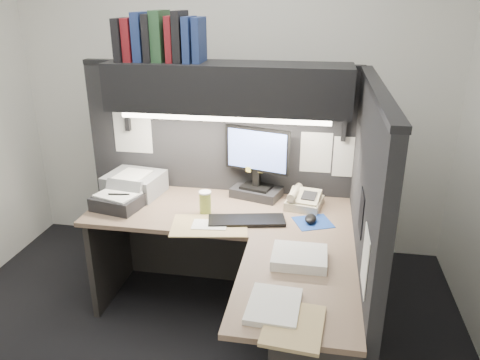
% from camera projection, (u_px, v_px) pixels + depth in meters
% --- Properties ---
extents(floor, '(3.50, 3.50, 0.00)m').
position_uv_depth(floor, '(186.00, 356.00, 2.83)').
color(floor, black).
rests_on(floor, ground).
extents(wall_back, '(3.50, 0.04, 2.70)m').
position_uv_depth(wall_back, '(231.00, 89.00, 3.71)').
color(wall_back, white).
rests_on(wall_back, floor).
extents(partition_back, '(1.90, 0.06, 1.60)m').
position_uv_depth(partition_back, '(221.00, 179.00, 3.39)').
color(partition_back, black).
rests_on(partition_back, floor).
extents(partition_right, '(0.06, 1.50, 1.60)m').
position_uv_depth(partition_right, '(362.00, 239.00, 2.55)').
color(partition_right, black).
rests_on(partition_right, floor).
extents(desk, '(1.70, 1.53, 0.73)m').
position_uv_depth(desk, '(256.00, 303.00, 2.60)').
color(desk, '#866855').
rests_on(desk, floor).
extents(overhead_shelf, '(1.55, 0.34, 0.30)m').
position_uv_depth(overhead_shelf, '(228.00, 87.00, 2.95)').
color(overhead_shelf, black).
rests_on(overhead_shelf, partition_back).
extents(task_light_tube, '(1.32, 0.04, 0.04)m').
position_uv_depth(task_light_tube, '(224.00, 119.00, 2.89)').
color(task_light_tube, white).
rests_on(task_light_tube, overhead_shelf).
extents(monitor, '(0.45, 0.29, 0.50)m').
position_uv_depth(monitor, '(257.00, 170.00, 3.19)').
color(monitor, black).
rests_on(monitor, desk).
extents(keyboard, '(0.49, 0.25, 0.02)m').
position_uv_depth(keyboard, '(247.00, 221.00, 2.89)').
color(keyboard, black).
rests_on(keyboard, desk).
extents(mousepad, '(0.28, 0.27, 0.00)m').
position_uv_depth(mousepad, '(313.00, 222.00, 2.89)').
color(mousepad, '#1B3E94').
rests_on(mousepad, desk).
extents(mouse, '(0.08, 0.12, 0.04)m').
position_uv_depth(mouse, '(311.00, 219.00, 2.88)').
color(mouse, black).
rests_on(mouse, mousepad).
extents(telephone, '(0.26, 0.27, 0.09)m').
position_uv_depth(telephone, '(304.00, 201.00, 3.09)').
color(telephone, '#BFB293').
rests_on(telephone, desk).
extents(coffee_cup, '(0.10, 0.10, 0.14)m').
position_uv_depth(coffee_cup, '(205.00, 203.00, 2.99)').
color(coffee_cup, '#C1C14D').
rests_on(coffee_cup, desk).
extents(printer, '(0.41, 0.36, 0.15)m').
position_uv_depth(printer, '(135.00, 184.00, 3.29)').
color(printer, gray).
rests_on(printer, desk).
extents(notebook_stack, '(0.34, 0.30, 0.09)m').
position_uv_depth(notebook_stack, '(118.00, 202.00, 3.08)').
color(notebook_stack, black).
rests_on(notebook_stack, desk).
extents(open_folder, '(0.50, 0.37, 0.01)m').
position_uv_depth(open_folder, '(210.00, 226.00, 2.84)').
color(open_folder, tan).
rests_on(open_folder, desk).
extents(paper_stack_a, '(0.29, 0.24, 0.05)m').
position_uv_depth(paper_stack_a, '(299.00, 257.00, 2.45)').
color(paper_stack_a, white).
rests_on(paper_stack_a, desk).
extents(paper_stack_b, '(0.24, 0.30, 0.03)m').
position_uv_depth(paper_stack_b, '(274.00, 306.00, 2.09)').
color(paper_stack_b, white).
rests_on(paper_stack_b, desk).
extents(manila_stack, '(0.27, 0.33, 0.02)m').
position_uv_depth(manila_stack, '(294.00, 325.00, 1.97)').
color(manila_stack, tan).
rests_on(manila_stack, desk).
extents(binder_row, '(0.55, 0.24, 0.31)m').
position_uv_depth(binder_row, '(160.00, 38.00, 2.92)').
color(binder_row, black).
rests_on(binder_row, overhead_shelf).
extents(pinned_papers, '(1.76, 1.31, 0.51)m').
position_uv_depth(pinned_papers, '(269.00, 166.00, 2.89)').
color(pinned_papers, white).
rests_on(pinned_papers, partition_back).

